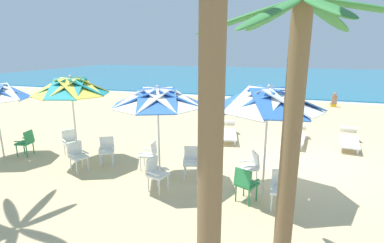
{
  "coord_description": "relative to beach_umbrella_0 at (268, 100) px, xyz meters",
  "views": [
    {
      "loc": [
        -0.71,
        -9.34,
        3.51
      ],
      "look_at": [
        -3.76,
        0.31,
        1.0
      ],
      "focal_mm": 27.35,
      "sensor_mm": 36.0,
      "label": 1
    }
  ],
  "objects": [
    {
      "name": "ground_plane",
      "position": [
        1.04,
        2.5,
        -2.38
      ],
      "size": [
        80.0,
        80.0,
        0.0
      ],
      "primitive_type": "plane",
      "color": "#D3B784"
    },
    {
      "name": "sea",
      "position": [
        1.04,
        33.1,
        -2.33
      ],
      "size": [
        80.0,
        36.0,
        0.1
      ],
      "primitive_type": "cube",
      "color": "teal",
      "rests_on": "ground"
    },
    {
      "name": "surf_foam",
      "position": [
        1.04,
        14.8,
        -2.37
      ],
      "size": [
        80.0,
        0.7,
        0.01
      ],
      "primitive_type": "cube",
      "color": "white",
      "rests_on": "ground"
    },
    {
      "name": "beach_umbrella_0",
      "position": [
        0.0,
        0.0,
        0.0
      ],
      "size": [
        2.54,
        2.54,
        2.73
      ],
      "color": "silver",
      "rests_on": "ground"
    },
    {
      "name": "plastic_chair_0",
      "position": [
        -0.38,
        -0.52,
        -1.88
      ],
      "size": [
        0.58,
        0.6,
        0.87
      ],
      "color": "#2D8C4C",
      "rests_on": "ground"
    },
    {
      "name": "plastic_chair_1",
      "position": [
        -0.37,
        0.57,
        -1.88
      ],
      "size": [
        0.61,
        0.59,
        0.87
      ],
      "color": "white",
      "rests_on": "ground"
    },
    {
      "name": "plastic_chair_2",
      "position": [
        0.41,
        -0.5,
        -1.88
      ],
      "size": [
        0.45,
        0.48,
        0.87
      ],
      "color": "white",
      "rests_on": "ground"
    },
    {
      "name": "beach_umbrella_1",
      "position": [
        -2.7,
        -0.15,
        -0.07
      ],
      "size": [
        2.38,
        2.38,
        2.64
      ],
      "color": "silver",
      "rests_on": "ground"
    },
    {
      "name": "plastic_chair_3",
      "position": [
        -3.34,
        0.61,
        -1.88
      ],
      "size": [
        0.54,
        0.51,
        0.87
      ],
      "color": "white",
      "rests_on": "ground"
    },
    {
      "name": "plastic_chair_4",
      "position": [
        -2.61,
        -0.59,
        -1.88
      ],
      "size": [
        0.57,
        0.54,
        0.87
      ],
      "color": "white",
      "rests_on": "ground"
    },
    {
      "name": "plastic_chair_5",
      "position": [
        -2.0,
        0.46,
        -1.88
      ],
      "size": [
        0.53,
        0.56,
        0.87
      ],
      "color": "white",
      "rests_on": "ground"
    },
    {
      "name": "beach_umbrella_2",
      "position": [
        -5.74,
        0.36,
        0.02
      ],
      "size": [
        2.24,
        2.24,
        2.77
      ],
      "color": "silver",
      "rests_on": "ground"
    },
    {
      "name": "plastic_chair_6",
      "position": [
        -4.78,
        0.54,
        -1.88
      ],
      "size": [
        0.6,
        0.61,
        0.87
      ],
      "color": "white",
      "rests_on": "ground"
    },
    {
      "name": "plastic_chair_7",
      "position": [
        -5.33,
        -0.14,
        -1.88
      ],
      "size": [
        0.6,
        0.58,
        0.87
      ],
      "color": "white",
      "rests_on": "ground"
    },
    {
      "name": "plastic_chair_8",
      "position": [
        -6.46,
        0.91,
        -1.88
      ],
      "size": [
        0.63,
        0.62,
        0.87
      ],
      "color": "white",
      "rests_on": "ground"
    },
    {
      "name": "plastic_chair_10",
      "position": [
        -7.82,
        0.4,
        -1.88
      ],
      "size": [
        0.54,
        0.51,
        0.87
      ],
      "color": "#2D8C4C",
      "rests_on": "ground"
    },
    {
      "name": "sun_lounger_0",
      "position": [
        2.75,
        4.75,
        -2.09
      ],
      "size": [
        0.91,
        2.21,
        0.62
      ],
      "color": "white",
      "rests_on": "ground"
    },
    {
      "name": "sun_lounger_1",
      "position": [
        0.9,
        4.61,
        -2.09
      ],
      "size": [
        0.87,
        2.2,
        0.62
      ],
      "color": "white",
      "rests_on": "ground"
    },
    {
      "name": "sun_lounger_2",
      "position": [
        -1.7,
        4.35,
        -2.09
      ],
      "size": [
        1.04,
        2.23,
        0.62
      ],
      "color": "white",
      "rests_on": "ground"
    },
    {
      "name": "palm_tree_2",
      "position": [
        0.46,
        -2.53,
        0.34
      ],
      "size": [
        2.88,
        2.53,
        4.21
      ],
      "color": "brown",
      "rests_on": "ground"
    },
    {
      "name": "beachgoer_seated",
      "position": [
        3.35,
        13.09,
        -2.08
      ],
      "size": [
        0.3,
        0.93,
        0.92
      ],
      "color": "yellow",
      "rests_on": "ground"
    }
  ]
}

